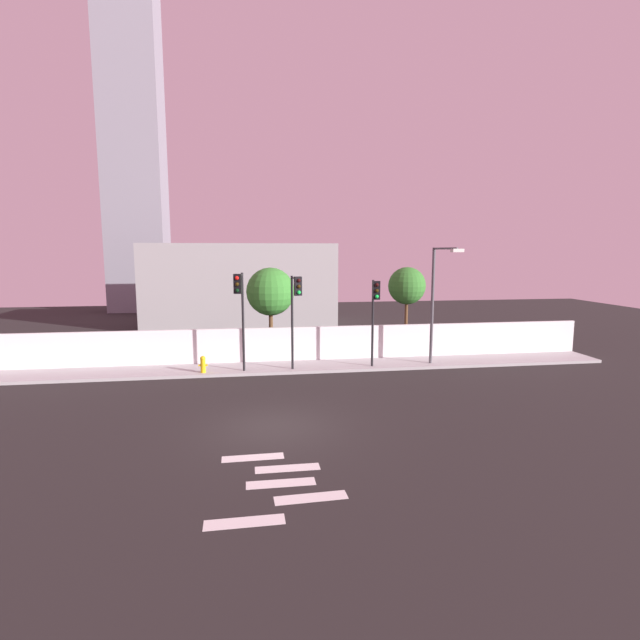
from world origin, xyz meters
name	(u,v)px	position (x,y,z in m)	size (l,w,h in m)	color
ground_plane	(275,427)	(0.00, 0.00, 0.00)	(80.00, 80.00, 0.00)	black
sidewalk	(266,368)	(0.00, 8.20, 0.07)	(36.00, 2.40, 0.15)	#A8A8A8
perimeter_wall	(264,345)	(0.00, 9.49, 1.05)	(36.00, 0.18, 1.80)	silver
crosswalk_marking	(275,484)	(-0.22, -4.10, 0.00)	(3.41, 3.87, 0.01)	silver
traffic_light_left	(295,303)	(1.43, 7.09, 3.53)	(0.46, 1.09, 4.64)	black
traffic_light_center	(375,305)	(5.36, 7.06, 3.36)	(0.35, 1.12, 4.40)	black
traffic_light_right	(240,301)	(-1.19, 6.85, 3.66)	(0.44, 1.55, 4.81)	black
street_lamp_curbside	(436,294)	(8.67, 7.41, 3.79)	(0.74, 2.26, 6.01)	#4C4C51
fire_hydrant	(203,364)	(-3.04, 7.44, 0.59)	(0.44, 0.26, 0.83)	gold
roadside_tree_leftmost	(270,292)	(0.43, 10.99, 3.73)	(2.68, 2.68, 5.08)	brown
roadside_tree_midleft	(407,286)	(8.32, 10.99, 3.96)	(2.17, 2.17, 5.07)	brown
low_building_distant	(241,285)	(-1.39, 23.49, 3.28)	(14.88, 6.00, 6.57)	#9A9A9A
tower_on_skyline	(134,148)	(-11.59, 35.49, 16.01)	(5.52, 5.00, 32.02)	gray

